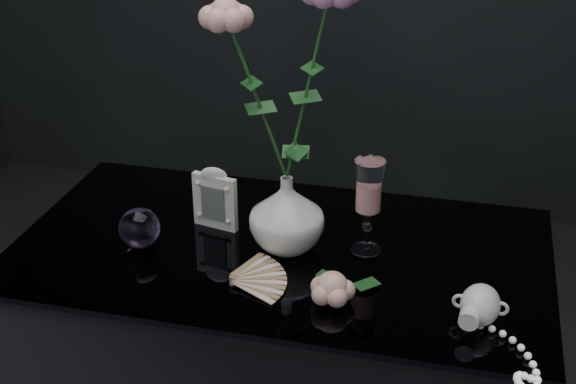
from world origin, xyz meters
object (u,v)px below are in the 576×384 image
(vase, at_px, (287,214))
(picture_frame, at_px, (215,197))
(loose_rose, at_px, (332,288))
(wine_glass, at_px, (368,207))
(paperweight, at_px, (140,228))
(pearl_jar, at_px, (480,303))

(vase, distance_m, picture_frame, 0.17)
(picture_frame, bearing_deg, loose_rose, -24.72)
(picture_frame, distance_m, loose_rose, 0.36)
(wine_glass, height_order, paperweight, wine_glass)
(loose_rose, distance_m, pearl_jar, 0.25)
(paperweight, xyz_separation_m, loose_rose, (0.41, -0.10, -0.01))
(vase, height_order, picture_frame, vase)
(wine_glass, xyz_separation_m, paperweight, (-0.44, -0.09, -0.06))
(wine_glass, distance_m, pearl_jar, 0.29)
(loose_rose, relative_size, pearl_jar, 0.72)
(picture_frame, relative_size, loose_rose, 0.77)
(wine_glass, bearing_deg, picture_frame, 175.64)
(wine_glass, bearing_deg, paperweight, -168.90)
(picture_frame, height_order, loose_rose, picture_frame)
(picture_frame, bearing_deg, vase, -4.57)
(vase, bearing_deg, picture_frame, 163.56)
(paperweight, bearing_deg, pearl_jar, -8.24)
(picture_frame, bearing_deg, paperweight, -125.69)
(wine_glass, distance_m, picture_frame, 0.32)
(vase, xyz_separation_m, pearl_jar, (0.38, -0.16, -0.04))
(paperweight, bearing_deg, picture_frame, 42.43)
(wine_glass, bearing_deg, vase, -171.19)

